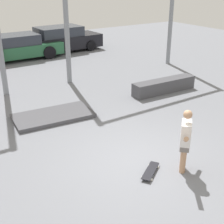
{
  "coord_description": "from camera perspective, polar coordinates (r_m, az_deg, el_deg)",
  "views": [
    {
      "loc": [
        -4.09,
        -5.08,
        4.15
      ],
      "look_at": [
        0.24,
        1.49,
        0.68
      ],
      "focal_mm": 50.0,
      "sensor_mm": 36.0,
      "label": 1
    }
  ],
  "objects": [
    {
      "name": "ground_plane",
      "position": [
        7.73,
        4.62,
        -8.75
      ],
      "size": [
        36.0,
        36.0,
        0.0
      ],
      "primitive_type": "plane",
      "color": "slate"
    },
    {
      "name": "manual_pad",
      "position": [
        10.02,
        -10.7,
        -0.69
      ],
      "size": [
        2.54,
        1.49,
        0.13
      ],
      "primitive_type": "cube",
      "rotation": [
        0.0,
        0.0,
        -0.09
      ],
      "color": "#47474C",
      "rests_on": "ground_plane"
    },
    {
      "name": "skateboard",
      "position": [
        7.26,
        7.03,
        -10.64
      ],
      "size": [
        0.76,
        0.6,
        0.08
      ],
      "rotation": [
        0.0,
        0.0,
        0.58
      ],
      "color": "black",
      "rests_on": "ground_plane"
    },
    {
      "name": "parked_car_green",
      "position": [
        17.54,
        -17.04,
        11.24
      ],
      "size": [
        4.55,
        1.92,
        1.31
      ],
      "rotation": [
        0.0,
        0.0,
        0.0
      ],
      "color": "#28603D",
      "rests_on": "ground_plane"
    },
    {
      "name": "parked_car_black",
      "position": [
        18.88,
        -9.23,
        12.95
      ],
      "size": [
        4.66,
        2.07,
        1.44
      ],
      "rotation": [
        0.0,
        0.0,
        0.05
      ],
      "color": "black",
      "rests_on": "ground_plane"
    },
    {
      "name": "skateboarder",
      "position": [
        7.11,
        13.25,
        -4.78
      ],
      "size": [
        1.08,
        1.03,
        1.51
      ],
      "rotation": [
        0.0,
        0.0,
        0.76
      ],
      "color": "tan",
      "rests_on": "ground_plane"
    },
    {
      "name": "grind_box",
      "position": [
        12.13,
        9.49,
        4.73
      ],
      "size": [
        2.69,
        0.65,
        0.5
      ],
      "primitive_type": "cube",
      "rotation": [
        0.0,
        0.0,
        -0.05
      ],
      "color": "#47474C",
      "rests_on": "ground_plane"
    }
  ]
}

